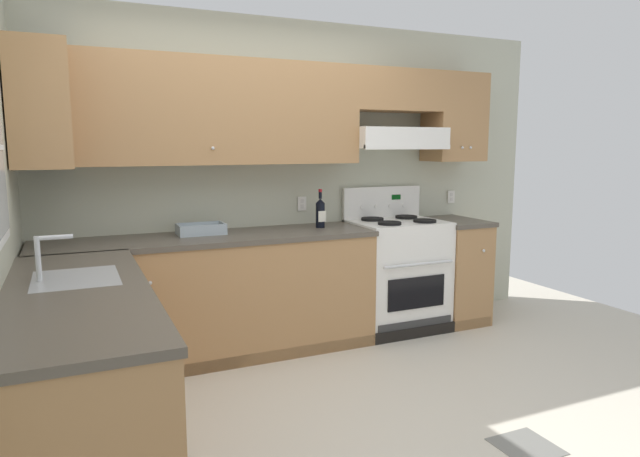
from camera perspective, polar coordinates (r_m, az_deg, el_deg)
The scene contains 8 objects.
ground_plane at distance 3.38m, azimuth 0.39°, elevation -19.03°, with size 7.04×7.04×0.00m, color beige.
floor_accent_tile at distance 3.31m, azimuth 20.29°, elevation -20.09°, with size 0.30×0.30×0.01m, color slate.
wall_back at distance 4.56m, azimuth -3.15°, elevation 7.46°, with size 4.68×0.57×2.55m.
counter_back_run at distance 4.30m, azimuth -6.70°, elevation -6.52°, with size 3.60×0.65×0.91m.
counter_left_run at distance 2.94m, azimuth -22.98°, elevation -14.23°, with size 0.63×1.91×1.13m.
stove at distance 4.82m, azimuth 7.85°, elevation -4.55°, with size 0.76×0.62×1.20m.
wine_bottle at distance 4.44m, azimuth 0.03°, elevation 1.68°, with size 0.07×0.08×0.31m.
bowl at distance 4.21m, azimuth -12.04°, elevation -0.21°, with size 0.34×0.21×0.08m.
Camera 1 is at (-1.25, -2.72, 1.56)m, focal length 31.38 mm.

